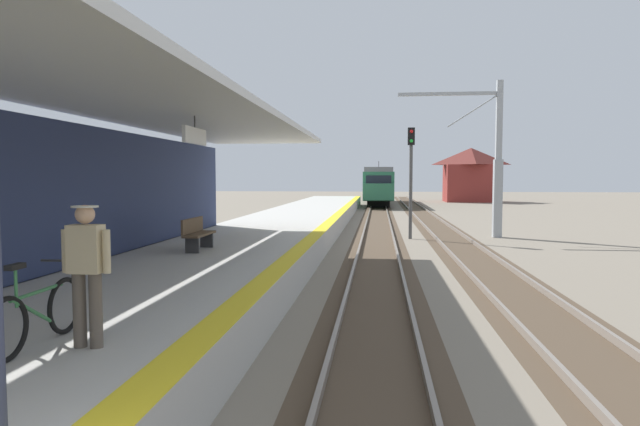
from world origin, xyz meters
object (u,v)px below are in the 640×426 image
Objects in this scene: bicycle_beside_commuter at (38,314)px; platform_bench at (197,233)px; distant_trackside_house at (471,174)px; commuter_person at (86,268)px; approaching_train at (379,184)px; rail_signal_post at (411,171)px; catenary_pylon_far_side at (492,163)px.

platform_bench is at bearing 96.61° from bicycle_beside_commuter.
commuter_person is at bearing -103.28° from distant_trackside_house.
rail_signal_post is at bearing -87.38° from approaching_train.
approaching_train is at bearing -145.59° from distant_trackside_house.
commuter_person is at bearing -93.62° from approaching_train.
rail_signal_post is at bearing 60.66° from platform_bench.
commuter_person is 1.04× the size of platform_bench.
approaching_train is 2.61× the size of catenary_pylon_far_side.
distant_trackside_house is at bearing 76.20° from bicycle_beside_commuter.
catenary_pylon_far_side is at bearing 67.33° from commuter_person.
commuter_person is at bearing 5.32° from bicycle_beside_commuter.
approaching_train is 33.08m from rail_signal_post.
approaching_train is at bearing 99.63° from catenary_pylon_far_side.
platform_bench is (-10.32, -12.56, -2.23)m from catenary_pylon_far_side.
rail_signal_post is 0.79× the size of distant_trackside_house.
approaching_train is at bearing 83.70° from platform_bench.
catenary_pylon_far_side is (5.41, -31.89, 1.43)m from approaching_train.
rail_signal_post is at bearing 76.24° from commuter_person.
approaching_train is 44.72m from platform_bench.
approaching_train is 10.77× the size of bicycle_beside_commuter.
platform_bench is at bearing -129.40° from catenary_pylon_far_side.
bicycle_beside_commuter is at bearing -83.39° from platform_bench.
commuter_person is 0.22× the size of catenary_pylon_far_side.
approaching_train reaches higher than bicycle_beside_commuter.
bicycle_beside_commuter is at bearing -105.31° from rail_signal_post.
rail_signal_post is 4.08m from catenary_pylon_far_side.
commuter_person is 8.54m from platform_bench.
bicycle_beside_commuter is (-0.59, -0.05, -0.55)m from commuter_person.
distant_trackside_house reaches higher than commuter_person.
catenary_pylon_far_side is at bearing 16.32° from rail_signal_post.
catenary_pylon_far_side reaches higher than distant_trackside_house.
bicycle_beside_commuter is at bearing -94.25° from approaching_train.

